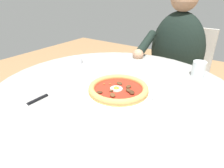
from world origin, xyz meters
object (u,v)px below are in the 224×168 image
Objects in this scene: diner_person at (172,77)px; cafe_chair_diner at (180,71)px; ramekin_capers at (77,60)px; steak_knife at (32,102)px; pizza_on_plate at (118,89)px; water_glass at (199,70)px; fork_utensil at (133,66)px; dining_table at (114,112)px.

diner_person reaches higher than cafe_chair_diner.
cafe_chair_diner is (-0.41, -0.74, -0.22)m from ramekin_capers.
ramekin_capers reaches higher than steak_knife.
water_glass is (-0.23, -0.37, 0.02)m from pizza_on_plate.
steak_knife is at bearing 77.53° from diner_person.
steak_knife is 0.46m from ramekin_capers.
pizza_on_plate is 0.34× the size of cafe_chair_diner.
pizza_on_plate is at bearing 108.03° from fork_utensil.
pizza_on_plate is 3.84× the size of water_glass.
dining_table is 0.47m from water_glass.
steak_knife is 1.20m from cafe_chair_diner.
water_glass is 0.07× the size of diner_person.
diner_person is at bearing -58.77° from water_glass.
fork_utensil is 0.64m from cafe_chair_diner.
pizza_on_plate is at bearing 157.61° from ramekin_capers.
pizza_on_plate is 0.44m from water_glass.
dining_table is at bearing 52.10° from water_glass.
cafe_chair_diner is (-0.01, -0.15, -0.00)m from diner_person.
water_glass reaches higher than pizza_on_plate.
dining_table is 14.06× the size of water_glass.
cafe_chair_diner reaches higher than steak_knife.
cafe_chair_diner is at bearing -90.48° from pizza_on_plate.
water_glass reaches higher than fork_utensil.
pizza_on_plate is 0.44m from ramekin_capers.
steak_knife is (0.46, 0.63, -0.03)m from water_glass.
ramekin_capers is 0.87m from cafe_chair_diner.
ramekin_capers is (0.18, -0.42, 0.01)m from steak_knife.
fork_utensil is at bearing -71.97° from pizza_on_plate.
cafe_chair_diner reaches higher than pizza_on_plate.
pizza_on_plate is 0.93m from cafe_chair_diner.
fork_utensil is at bearing 11.55° from water_glass.
diner_person reaches higher than ramekin_capers.
cafe_chair_diner reaches higher than water_glass.
steak_knife is 0.18× the size of diner_person.
dining_table is at bearing 86.92° from diner_person.
pizza_on_plate is at bearing 89.52° from cafe_chair_diner.
dining_table is 0.32m from fork_utensil.
dining_table is 0.74m from diner_person.
diner_person reaches higher than fork_utensil.
cafe_chair_diner is at bearing -67.27° from water_glass.
water_glass reaches higher than ramekin_capers.
diner_person is 1.36× the size of cafe_chair_diner.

